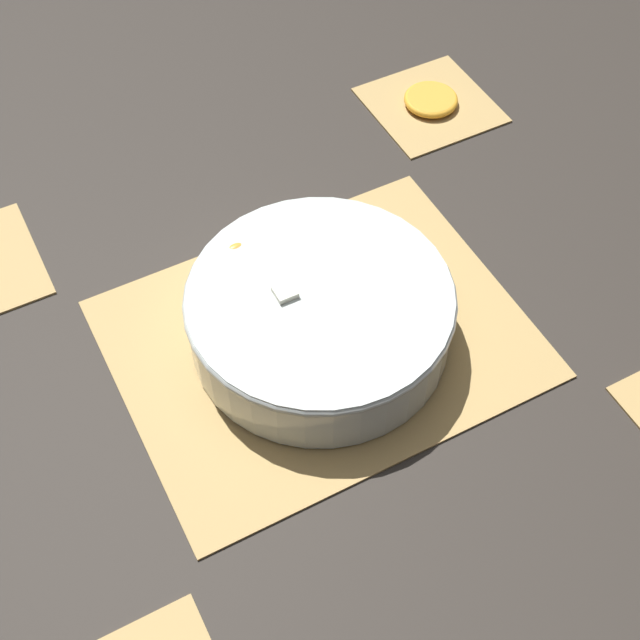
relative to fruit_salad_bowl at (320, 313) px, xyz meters
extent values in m
plane|color=#2D2823|center=(0.00, 0.00, -0.05)|extent=(6.00, 6.00, 0.00)
cube|color=tan|center=(0.00, 0.00, -0.05)|extent=(0.44, 0.34, 0.01)
cube|color=brown|center=(-0.16, 0.00, -0.04)|extent=(0.01, 0.34, 0.00)
cube|color=brown|center=(-0.09, 0.00, -0.04)|extent=(0.01, 0.34, 0.00)
cube|color=brown|center=(-0.03, 0.00, -0.04)|extent=(0.01, 0.34, 0.00)
cube|color=brown|center=(0.03, 0.00, -0.04)|extent=(0.01, 0.34, 0.00)
cube|color=brown|center=(0.09, 0.00, -0.04)|extent=(0.01, 0.34, 0.00)
cube|color=brown|center=(0.16, 0.00, -0.04)|extent=(0.01, 0.34, 0.00)
cube|color=tan|center=(-0.32, -0.28, -0.05)|extent=(0.16, 0.16, 0.01)
cube|color=brown|center=(-0.37, -0.28, -0.04)|extent=(0.00, 0.16, 0.00)
cube|color=brown|center=(-0.33, -0.28, -0.04)|extent=(0.00, 0.16, 0.00)
cube|color=brown|center=(-0.30, -0.28, -0.04)|extent=(0.00, 0.16, 0.00)
cube|color=brown|center=(-0.27, -0.28, -0.04)|extent=(0.00, 0.16, 0.00)
cube|color=brown|center=(0.27, -0.28, -0.04)|extent=(0.00, 0.16, 0.00)
cylinder|color=silver|center=(0.00, 0.00, 0.00)|extent=(0.28, 0.28, 0.07)
torus|color=silver|center=(0.00, 0.00, 0.03)|extent=(0.29, 0.29, 0.01)
cylinder|color=beige|center=(0.07, 0.00, 0.01)|extent=(0.03, 0.03, 0.01)
cylinder|color=beige|center=(0.01, 0.03, -0.03)|extent=(0.03, 0.03, 0.01)
cylinder|color=beige|center=(0.02, 0.04, 0.00)|extent=(0.03, 0.03, 0.01)
cylinder|color=beige|center=(-0.06, -0.04, -0.01)|extent=(0.03, 0.03, 0.01)
cylinder|color=beige|center=(0.11, 0.00, 0.00)|extent=(0.03, 0.03, 0.01)
cylinder|color=beige|center=(-0.04, 0.03, 0.01)|extent=(0.03, 0.03, 0.01)
cylinder|color=beige|center=(0.02, 0.10, 0.00)|extent=(0.03, 0.03, 0.01)
cylinder|color=beige|center=(0.05, 0.06, 0.02)|extent=(0.03, 0.03, 0.01)
cube|color=white|center=(0.03, -0.02, 0.03)|extent=(0.02, 0.02, 0.02)
cube|color=white|center=(-0.10, -0.04, -0.03)|extent=(0.02, 0.02, 0.02)
cube|color=white|center=(-0.07, 0.00, 0.01)|extent=(0.02, 0.02, 0.02)
cube|color=white|center=(-0.06, 0.05, -0.02)|extent=(0.02, 0.02, 0.02)
cube|color=white|center=(0.08, -0.02, -0.01)|extent=(0.02, 0.02, 0.02)
cube|color=white|center=(-0.01, -0.04, 0.01)|extent=(0.03, 0.03, 0.03)
cube|color=white|center=(-0.02, -0.11, -0.02)|extent=(0.03, 0.03, 0.03)
cube|color=white|center=(0.09, -0.05, -0.02)|extent=(0.03, 0.03, 0.03)
ellipsoid|color=#B2231E|center=(-0.03, -0.02, -0.02)|extent=(0.04, 0.02, 0.02)
ellipsoid|color=#F9A338|center=(-0.09, -0.02, 0.00)|extent=(0.03, 0.01, 0.01)
ellipsoid|color=#F9A338|center=(-0.08, -0.06, 0.01)|extent=(0.03, 0.02, 0.01)
ellipsoid|color=#F9A338|center=(-0.09, 0.06, 0.01)|extent=(0.02, 0.01, 0.01)
ellipsoid|color=#F9A338|center=(0.05, -0.10, 0.03)|extent=(0.03, 0.01, 0.01)
cylinder|color=#F9A338|center=(-0.32, -0.28, -0.04)|extent=(0.06, 0.06, 0.01)
torus|color=#F4A82D|center=(-0.32, -0.28, -0.04)|extent=(0.07, 0.07, 0.01)
camera|label=1|loc=(0.27, 0.51, 0.75)|focal=50.00mm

